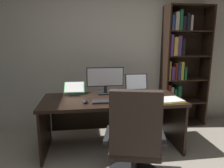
# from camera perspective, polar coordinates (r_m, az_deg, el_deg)

# --- Properties ---
(wall_back) EXTENTS (5.26, 0.12, 2.73)m
(wall_back) POSITION_cam_1_polar(r_m,az_deg,el_deg) (3.59, 0.28, 10.24)
(wall_back) COLOR beige
(wall_back) RESTS_ON ground
(desk) EXTENTS (1.86, 0.79, 0.71)m
(desk) POSITION_cam_1_polar(r_m,az_deg,el_deg) (2.88, -0.19, -7.13)
(desk) COLOR black
(desk) RESTS_ON ground
(bookshelf) EXTENTS (0.77, 0.33, 2.04)m
(bookshelf) POSITION_cam_1_polar(r_m,az_deg,el_deg) (3.72, 18.36, 3.79)
(bookshelf) COLOR black
(bookshelf) RESTS_ON ground
(office_chair) EXTENTS (0.68, 0.60, 1.04)m
(office_chair) POSITION_cam_1_polar(r_m,az_deg,el_deg) (2.15, 6.28, -16.78)
(office_chair) COLOR #232326
(office_chair) RESTS_ON ground
(monitor) EXTENTS (0.54, 0.16, 0.39)m
(monitor) POSITION_cam_1_polar(r_m,az_deg,el_deg) (2.96, -1.90, 1.07)
(monitor) COLOR #232326
(monitor) RESTS_ON desk
(laptop) EXTENTS (0.35, 0.33, 0.26)m
(laptop) POSITION_cam_1_polar(r_m,az_deg,el_deg) (3.08, 7.25, -1.34)
(laptop) COLOR #232326
(laptop) RESTS_ON desk
(keyboard) EXTENTS (0.42, 0.15, 0.02)m
(keyboard) POSITION_cam_1_polar(r_m,az_deg,el_deg) (2.58, -0.87, -4.82)
(keyboard) COLOR #232326
(keyboard) RESTS_ON desk
(computer_mouse) EXTENTS (0.06, 0.10, 0.04)m
(computer_mouse) POSITION_cam_1_polar(r_m,az_deg,el_deg) (2.56, -7.57, -4.87)
(computer_mouse) COLOR #232326
(computer_mouse) RESTS_ON desk
(reading_stand_with_book) EXTENTS (0.30, 0.26, 0.16)m
(reading_stand_with_book) POSITION_cam_1_polar(r_m,az_deg,el_deg) (3.03, -10.43, -1.26)
(reading_stand_with_book) COLOR #232326
(reading_stand_with_book) RESTS_ON desk
(open_binder) EXTENTS (0.50, 0.32, 0.02)m
(open_binder) POSITION_cam_1_polar(r_m,az_deg,el_deg) (2.71, 14.22, -4.41)
(open_binder) COLOR yellow
(open_binder) RESTS_ON desk
(notepad) EXTENTS (0.17, 0.23, 0.01)m
(notepad) POSITION_cam_1_polar(r_m,az_deg,el_deg) (2.85, 6.65, -3.47)
(notepad) COLOR white
(notepad) RESTS_ON desk
(pen) EXTENTS (0.14, 0.02, 0.01)m
(pen) POSITION_cam_1_polar(r_m,az_deg,el_deg) (2.85, 7.04, -3.28)
(pen) COLOR black
(pen) RESTS_ON notepad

